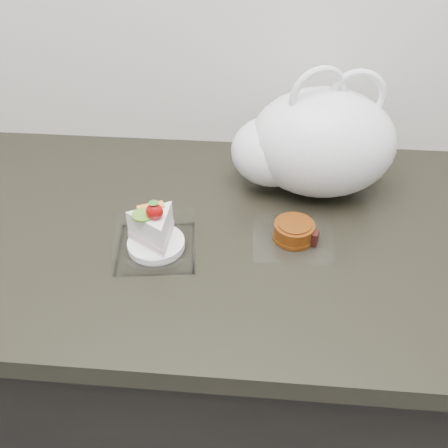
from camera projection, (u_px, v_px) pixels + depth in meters
The scene contains 4 objects.
counter at pixel (208, 369), 1.20m from camera, with size 2.04×0.64×0.90m.
cake_tray at pixel (155, 236), 0.85m from camera, with size 0.15×0.15×0.11m.
mooncake_wrap at pixel (294, 232), 0.88m from camera, with size 0.15×0.14×0.03m.
plastic_bag at pixel (312, 144), 0.95m from camera, with size 0.35×0.27×0.26m.
Camera 1 is at (0.10, 0.98, 1.48)m, focal length 40.00 mm.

